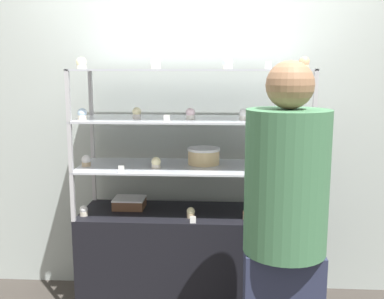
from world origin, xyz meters
TOP-DOWN VIEW (x-y plane):
  - back_wall at (0.00, 0.39)m, footprint 8.00×0.05m
  - display_base at (0.00, 0.00)m, footprint 1.46×0.49m
  - display_riser_lower at (0.00, 0.00)m, footprint 1.46×0.49m
  - display_riser_middle at (0.00, 0.00)m, footprint 1.46×0.49m
  - display_riser_upper at (0.00, 0.00)m, footprint 1.46×0.49m
  - layer_cake_centerpiece at (0.07, 0.06)m, footprint 0.21×0.21m
  - sheet_cake_frosted at (-0.43, 0.06)m, footprint 0.21×0.18m
  - cupcake_0 at (-0.69, -0.13)m, footprint 0.05×0.05m
  - cupcake_1 at (-0.00, -0.12)m, footprint 0.05×0.05m
  - cupcake_2 at (0.35, -0.13)m, footprint 0.05×0.05m
  - cupcake_3 at (0.66, -0.13)m, footprint 0.05×0.05m
  - price_tag_0 at (0.02, -0.23)m, footprint 0.04×0.00m
  - cupcake_4 at (-0.68, -0.05)m, footprint 0.06×0.06m
  - cupcake_5 at (-0.22, -0.08)m, footprint 0.06×0.06m
  - cupcake_6 at (0.66, -0.06)m, footprint 0.06×0.06m
  - price_tag_1 at (-0.41, -0.23)m, footprint 0.04×0.00m
  - cupcake_7 at (-0.67, -0.13)m, footprint 0.06×0.06m
  - cupcake_8 at (-0.35, -0.04)m, footprint 0.06×0.06m
  - cupcake_9 at (-0.01, -0.06)m, footprint 0.06×0.06m
  - cupcake_10 at (0.32, -0.08)m, footprint 0.06×0.06m
  - cupcake_11 at (0.66, -0.12)m, footprint 0.06×0.06m
  - price_tag_2 at (-0.13, -0.23)m, footprint 0.04×0.00m
  - cupcake_12 at (-0.67, -0.10)m, footprint 0.06×0.06m
  - cupcake_13 at (-0.21, -0.11)m, footprint 0.06×0.06m
  - cupcake_14 at (0.22, -0.06)m, footprint 0.06×0.06m
  - cupcake_15 at (0.67, -0.11)m, footprint 0.06×0.06m
  - price_tag_3 at (0.45, -0.23)m, footprint 0.04×0.00m
  - customer_figure at (0.49, -0.80)m, footprint 0.39×0.39m

SIDE VIEW (x-z plane):
  - display_base at x=0.00m, z-range 0.00..0.70m
  - price_tag_0 at x=0.02m, z-range 0.70..0.74m
  - cupcake_0 at x=-0.69m, z-range 0.70..0.76m
  - cupcake_1 at x=0.00m, z-range 0.70..0.76m
  - cupcake_2 at x=0.35m, z-range 0.70..0.76m
  - cupcake_3 at x=0.66m, z-range 0.70..0.76m
  - sheet_cake_frosted at x=-0.43m, z-range 0.70..0.77m
  - customer_figure at x=0.49m, z-range 0.06..1.72m
  - display_riser_lower at x=0.00m, z-range 0.83..1.14m
  - price_tag_1 at x=-0.41m, z-range 1.01..1.05m
  - cupcake_4 at x=-0.68m, z-range 1.00..1.08m
  - cupcake_5 at x=-0.22m, z-range 1.00..1.08m
  - cupcake_6 at x=0.66m, z-range 1.00..1.08m
  - layer_cake_centerpiece at x=0.07m, z-range 1.01..1.11m
  - display_riser_middle at x=0.00m, z-range 1.14..1.45m
  - back_wall at x=0.00m, z-range 0.00..2.60m
  - price_tag_2 at x=-0.13m, z-range 1.31..1.36m
  - cupcake_7 at x=-0.67m, z-range 1.31..1.39m
  - cupcake_8 at x=-0.35m, z-range 1.31..1.39m
  - cupcake_9 at x=-0.01m, z-range 1.31..1.39m
  - cupcake_10 at x=0.32m, z-range 1.31..1.39m
  - cupcake_11 at x=0.66m, z-range 1.31..1.39m
  - display_riser_upper at x=0.00m, z-range 1.45..1.76m
  - price_tag_3 at x=0.45m, z-range 1.62..1.67m
  - cupcake_12 at x=-0.67m, z-range 1.62..1.69m
  - cupcake_13 at x=-0.21m, z-range 1.62..1.69m
  - cupcake_14 at x=0.22m, z-range 1.62..1.69m
  - cupcake_15 at x=0.67m, z-range 1.62..1.69m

